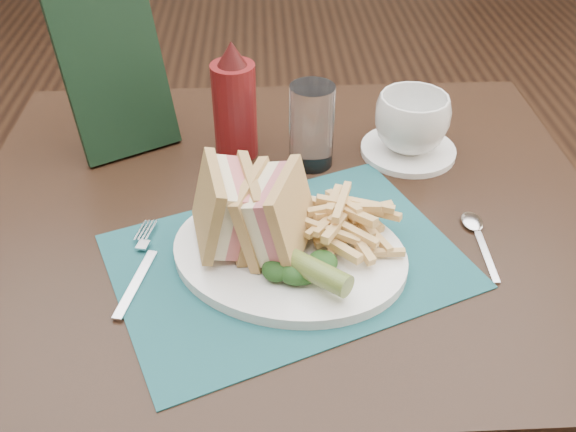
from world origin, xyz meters
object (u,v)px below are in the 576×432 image
object	(u,v)px
sandwich_half_b	(259,211)
saucer	(408,150)
coffee_cup	(412,123)
ketchup_bottle	(234,100)
sandwich_half_a	(209,209)
table_main	(285,374)
drinking_glass	(312,126)
check_presenter	(115,75)
placemat	(287,261)
plate	(289,254)

from	to	relation	value
sandwich_half_b	saucer	bearing A→B (deg)	64.19
coffee_cup	ketchup_bottle	bearing A→B (deg)	177.23
coffee_cup	ketchup_bottle	world-z (taller)	ketchup_bottle
sandwich_half_a	saucer	distance (m)	0.38
sandwich_half_a	sandwich_half_b	xyz separation A→B (m)	(0.06, -0.01, -0.00)
table_main	sandwich_half_b	bearing A→B (deg)	-108.38
sandwich_half_b	coffee_cup	bearing A→B (deg)	64.19
drinking_glass	check_presenter	bearing A→B (deg)	166.39
placemat	ketchup_bottle	world-z (taller)	ketchup_bottle
placemat	check_presenter	size ratio (longest dim) A/B	1.70
placemat	saucer	world-z (taller)	saucer
table_main	placemat	xyz separation A→B (m)	(-0.00, -0.12, 0.38)
ketchup_bottle	drinking_glass	bearing A→B (deg)	-16.62
sandwich_half_a	saucer	bearing A→B (deg)	27.30
plate	check_presenter	distance (m)	0.40
placemat	check_presenter	bearing A→B (deg)	129.43
plate	ketchup_bottle	distance (m)	0.28
placemat	check_presenter	world-z (taller)	check_presenter
table_main	coffee_cup	distance (m)	0.49
sandwich_half_a	sandwich_half_b	bearing A→B (deg)	-15.54
table_main	coffee_cup	bearing A→B (deg)	32.79
sandwich_half_a	ketchup_bottle	world-z (taller)	ketchup_bottle
plate	coffee_cup	bearing A→B (deg)	70.52
placemat	coffee_cup	world-z (taller)	coffee_cup
saucer	sandwich_half_a	bearing A→B (deg)	-142.40
sandwich_half_b	coffee_cup	distance (m)	0.33
sandwich_half_a	ketchup_bottle	bearing A→B (deg)	73.24
sandwich_half_a	check_presenter	size ratio (longest dim) A/B	0.44
sandwich_half_b	placemat	bearing A→B (deg)	-3.36
saucer	ketchup_bottle	world-z (taller)	ketchup_bottle
table_main	coffee_cup	size ratio (longest dim) A/B	7.87
check_presenter	placemat	bearing A→B (deg)	-79.93
placemat	ketchup_bottle	size ratio (longest dim) A/B	2.28
table_main	plate	bearing A→B (deg)	-89.62
sandwich_half_a	coffee_cup	distance (m)	0.38
saucer	coffee_cup	size ratio (longest dim) A/B	1.31
placemat	plate	distance (m)	0.01
coffee_cup	drinking_glass	distance (m)	0.16
placemat	coffee_cup	xyz separation A→B (m)	(0.20, 0.25, 0.05)
sandwich_half_b	check_presenter	bearing A→B (deg)	146.06
table_main	check_presenter	bearing A→B (deg)	144.11
plate	saucer	world-z (taller)	plate
saucer	table_main	bearing A→B (deg)	-147.21
coffee_cup	drinking_glass	size ratio (longest dim) A/B	0.88
drinking_glass	coffee_cup	bearing A→B (deg)	7.71
placemat	ketchup_bottle	xyz separation A→B (m)	(-0.07, 0.26, 0.09)
table_main	placemat	distance (m)	0.39
placemat	saucer	bearing A→B (deg)	50.75
drinking_glass	ketchup_bottle	bearing A→B (deg)	163.38
ketchup_bottle	sandwich_half_b	bearing A→B (deg)	-82.11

